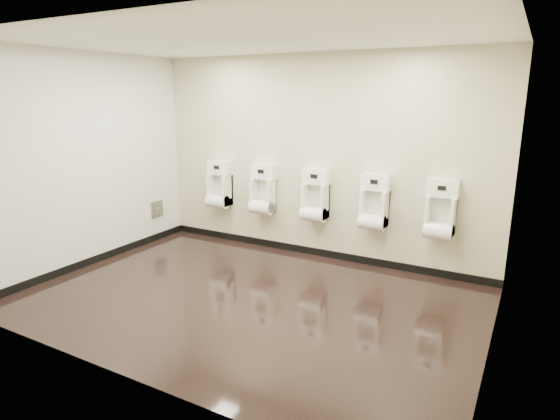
# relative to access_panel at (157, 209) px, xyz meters

# --- Properties ---
(ground) EXTENTS (5.00, 3.50, 0.00)m
(ground) POSITION_rel_access_panel_xyz_m (2.48, -1.20, -0.50)
(ground) COLOR black
(ground) RESTS_ON ground
(ceiling) EXTENTS (5.00, 3.50, 0.00)m
(ceiling) POSITION_rel_access_panel_xyz_m (2.48, -1.20, 2.30)
(ceiling) COLOR white
(back_wall) EXTENTS (5.00, 0.02, 2.80)m
(back_wall) POSITION_rel_access_panel_xyz_m (2.48, 0.55, 0.90)
(back_wall) COLOR beige
(back_wall) RESTS_ON ground
(front_wall) EXTENTS (5.00, 0.02, 2.80)m
(front_wall) POSITION_rel_access_panel_xyz_m (2.48, -2.95, 0.90)
(front_wall) COLOR beige
(front_wall) RESTS_ON ground
(left_wall) EXTENTS (0.02, 3.50, 2.80)m
(left_wall) POSITION_rel_access_panel_xyz_m (-0.02, -1.20, 0.90)
(left_wall) COLOR beige
(left_wall) RESTS_ON ground
(right_wall) EXTENTS (0.02, 3.50, 2.80)m
(right_wall) POSITION_rel_access_panel_xyz_m (4.98, -1.20, 0.90)
(right_wall) COLOR beige
(right_wall) RESTS_ON ground
(tile_overlay_left) EXTENTS (0.01, 3.50, 2.80)m
(tile_overlay_left) POSITION_rel_access_panel_xyz_m (-0.01, -1.20, 0.90)
(tile_overlay_left) COLOR white
(tile_overlay_left) RESTS_ON ground
(skirting_back) EXTENTS (5.00, 0.02, 0.10)m
(skirting_back) POSITION_rel_access_panel_xyz_m (2.48, 0.54, -0.45)
(skirting_back) COLOR black
(skirting_back) RESTS_ON ground
(skirting_left) EXTENTS (0.02, 3.50, 0.10)m
(skirting_left) POSITION_rel_access_panel_xyz_m (-0.01, -1.20, -0.45)
(skirting_left) COLOR black
(skirting_left) RESTS_ON ground
(access_panel) EXTENTS (0.04, 0.25, 0.25)m
(access_panel) POSITION_rel_access_panel_xyz_m (0.00, 0.00, 0.00)
(access_panel) COLOR #9E9EA3
(access_panel) RESTS_ON left_wall
(urinal_0) EXTENTS (0.38, 0.29, 0.71)m
(urinal_0) POSITION_rel_access_panel_xyz_m (0.92, 0.42, 0.36)
(urinal_0) COLOR white
(urinal_0) RESTS_ON back_wall
(urinal_1) EXTENTS (0.38, 0.29, 0.71)m
(urinal_1) POSITION_rel_access_panel_xyz_m (1.70, 0.42, 0.36)
(urinal_1) COLOR white
(urinal_1) RESTS_ON back_wall
(urinal_2) EXTENTS (0.38, 0.29, 0.71)m
(urinal_2) POSITION_rel_access_panel_xyz_m (2.54, 0.42, 0.36)
(urinal_2) COLOR white
(urinal_2) RESTS_ON back_wall
(urinal_3) EXTENTS (0.38, 0.29, 0.71)m
(urinal_3) POSITION_rel_access_panel_xyz_m (3.39, 0.42, 0.36)
(urinal_3) COLOR white
(urinal_3) RESTS_ON back_wall
(urinal_4) EXTENTS (0.38, 0.29, 0.71)m
(urinal_4) POSITION_rel_access_panel_xyz_m (4.22, 0.42, 0.36)
(urinal_4) COLOR white
(urinal_4) RESTS_ON back_wall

